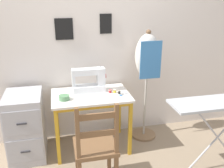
{
  "coord_description": "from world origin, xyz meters",
  "views": [
    {
      "loc": [
        -0.36,
        -2.39,
        1.82
      ],
      "look_at": [
        0.25,
        0.27,
        0.83
      ],
      "focal_mm": 40.0,
      "sensor_mm": 36.0,
      "label": 1
    }
  ],
  "objects_px": {
    "wooden_chair": "(96,148)",
    "thread_spool_near_machine": "(110,91)",
    "thread_spool_mid_table": "(115,91)",
    "dress_form": "(147,63)",
    "scissors": "(123,95)",
    "sewing_machine": "(90,81)",
    "filing_cabinet": "(26,126)",
    "fabric_bowl": "(64,98)",
    "thread_spool_far_edge": "(119,92)",
    "ironing_board": "(223,105)"
  },
  "relations": [
    {
      "from": "fabric_bowl",
      "to": "wooden_chair",
      "type": "height_order",
      "value": "wooden_chair"
    },
    {
      "from": "wooden_chair",
      "to": "ironing_board",
      "type": "bearing_deg",
      "value": -0.81
    },
    {
      "from": "thread_spool_mid_table",
      "to": "scissors",
      "type": "bearing_deg",
      "value": -48.42
    },
    {
      "from": "thread_spool_near_machine",
      "to": "filing_cabinet",
      "type": "height_order",
      "value": "filing_cabinet"
    },
    {
      "from": "fabric_bowl",
      "to": "thread_spool_near_machine",
      "type": "relative_size",
      "value": 2.83
    },
    {
      "from": "fabric_bowl",
      "to": "thread_spool_near_machine",
      "type": "bearing_deg",
      "value": 9.49
    },
    {
      "from": "sewing_machine",
      "to": "thread_spool_mid_table",
      "type": "height_order",
      "value": "sewing_machine"
    },
    {
      "from": "scissors",
      "to": "thread_spool_near_machine",
      "type": "bearing_deg",
      "value": 143.87
    },
    {
      "from": "ironing_board",
      "to": "wooden_chair",
      "type": "bearing_deg",
      "value": 179.19
    },
    {
      "from": "thread_spool_near_machine",
      "to": "ironing_board",
      "type": "xyz_separation_m",
      "value": [
        1.0,
        -0.71,
        0.04
      ]
    },
    {
      "from": "scissors",
      "to": "dress_form",
      "type": "height_order",
      "value": "dress_form"
    },
    {
      "from": "scissors",
      "to": "ironing_board",
      "type": "height_order",
      "value": "ironing_board"
    },
    {
      "from": "thread_spool_near_machine",
      "to": "thread_spool_mid_table",
      "type": "xyz_separation_m",
      "value": [
        0.05,
        -0.01,
        0.0
      ]
    },
    {
      "from": "thread_spool_far_edge",
      "to": "filing_cabinet",
      "type": "xyz_separation_m",
      "value": [
        -1.09,
        0.07,
        -0.35
      ]
    },
    {
      "from": "wooden_chair",
      "to": "dress_form",
      "type": "xyz_separation_m",
      "value": [
        0.78,
        0.79,
        0.57
      ]
    },
    {
      "from": "thread_spool_mid_table",
      "to": "dress_form",
      "type": "xyz_separation_m",
      "value": [
        0.43,
        0.11,
        0.29
      ]
    },
    {
      "from": "filing_cabinet",
      "to": "dress_form",
      "type": "xyz_separation_m",
      "value": [
        1.48,
        0.09,
        0.63
      ]
    },
    {
      "from": "thread_spool_near_machine",
      "to": "thread_spool_far_edge",
      "type": "bearing_deg",
      "value": -30.32
    },
    {
      "from": "sewing_machine",
      "to": "thread_spool_near_machine",
      "type": "height_order",
      "value": "sewing_machine"
    },
    {
      "from": "sewing_machine",
      "to": "thread_spool_near_machine",
      "type": "distance_m",
      "value": 0.26
    },
    {
      "from": "fabric_bowl",
      "to": "thread_spool_near_machine",
      "type": "distance_m",
      "value": 0.55
    },
    {
      "from": "scissors",
      "to": "thread_spool_near_machine",
      "type": "xyz_separation_m",
      "value": [
        -0.13,
        0.09,
        0.02
      ]
    },
    {
      "from": "thread_spool_near_machine",
      "to": "dress_form",
      "type": "relative_size",
      "value": 0.03
    },
    {
      "from": "wooden_chair",
      "to": "dress_form",
      "type": "relative_size",
      "value": 0.66
    },
    {
      "from": "wooden_chair",
      "to": "fabric_bowl",
      "type": "bearing_deg",
      "value": 112.27
    },
    {
      "from": "scissors",
      "to": "wooden_chair",
      "type": "height_order",
      "value": "wooden_chair"
    },
    {
      "from": "fabric_bowl",
      "to": "thread_spool_mid_table",
      "type": "distance_m",
      "value": 0.6
    },
    {
      "from": "thread_spool_far_edge",
      "to": "dress_form",
      "type": "relative_size",
      "value": 0.03
    },
    {
      "from": "fabric_bowl",
      "to": "ironing_board",
      "type": "height_order",
      "value": "ironing_board"
    },
    {
      "from": "filing_cabinet",
      "to": "ironing_board",
      "type": "xyz_separation_m",
      "value": [
        1.99,
        -0.72,
        0.38
      ]
    },
    {
      "from": "thread_spool_near_machine",
      "to": "dress_form",
      "type": "height_order",
      "value": "dress_form"
    },
    {
      "from": "dress_form",
      "to": "thread_spool_near_machine",
      "type": "bearing_deg",
      "value": -168.73
    },
    {
      "from": "dress_form",
      "to": "thread_spool_far_edge",
      "type": "bearing_deg",
      "value": -158.29
    },
    {
      "from": "fabric_bowl",
      "to": "ironing_board",
      "type": "xyz_separation_m",
      "value": [
        1.54,
        -0.62,
        0.03
      ]
    },
    {
      "from": "dress_form",
      "to": "ironing_board",
      "type": "bearing_deg",
      "value": -57.51
    },
    {
      "from": "thread_spool_mid_table",
      "to": "filing_cabinet",
      "type": "xyz_separation_m",
      "value": [
        -1.05,
        0.02,
        -0.34
      ]
    },
    {
      "from": "scissors",
      "to": "filing_cabinet",
      "type": "distance_m",
      "value": 1.17
    },
    {
      "from": "wooden_chair",
      "to": "thread_spool_near_machine",
      "type": "bearing_deg",
      "value": 67.12
    },
    {
      "from": "fabric_bowl",
      "to": "thread_spool_mid_table",
      "type": "bearing_deg",
      "value": 7.77
    },
    {
      "from": "fabric_bowl",
      "to": "scissors",
      "type": "distance_m",
      "value": 0.67
    },
    {
      "from": "fabric_bowl",
      "to": "thread_spool_far_edge",
      "type": "distance_m",
      "value": 0.64
    },
    {
      "from": "filing_cabinet",
      "to": "thread_spool_near_machine",
      "type": "bearing_deg",
      "value": -0.52
    },
    {
      "from": "thread_spool_far_edge",
      "to": "wooden_chair",
      "type": "distance_m",
      "value": 0.8
    },
    {
      "from": "scissors",
      "to": "thread_spool_mid_table",
      "type": "height_order",
      "value": "thread_spool_mid_table"
    },
    {
      "from": "wooden_chair",
      "to": "filing_cabinet",
      "type": "relative_size",
      "value": 1.22
    },
    {
      "from": "thread_spool_far_edge",
      "to": "filing_cabinet",
      "type": "height_order",
      "value": "filing_cabinet"
    },
    {
      "from": "sewing_machine",
      "to": "filing_cabinet",
      "type": "bearing_deg",
      "value": -173.42
    },
    {
      "from": "filing_cabinet",
      "to": "thread_spool_mid_table",
      "type": "bearing_deg",
      "value": -1.0
    },
    {
      "from": "thread_spool_near_machine",
      "to": "ironing_board",
      "type": "relative_size",
      "value": 0.04
    },
    {
      "from": "thread_spool_far_edge",
      "to": "ironing_board",
      "type": "distance_m",
      "value": 1.12
    }
  ]
}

